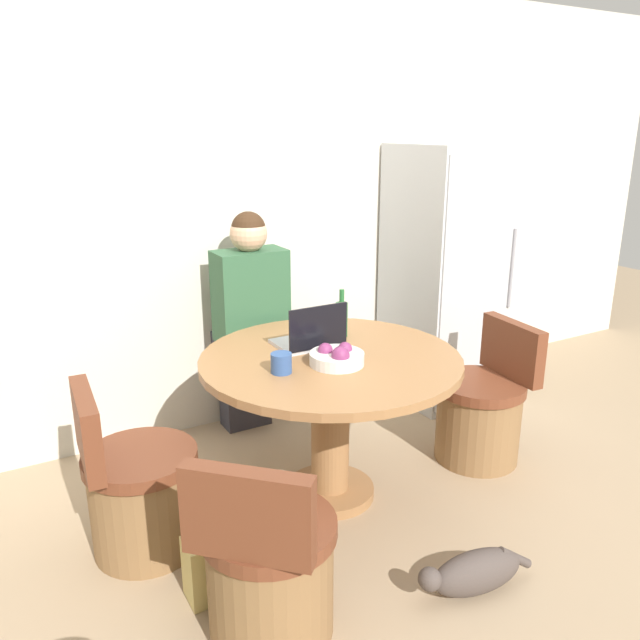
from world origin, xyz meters
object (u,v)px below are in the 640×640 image
Objects in this scene: chair_near_left_corner at (269,571)px; handbag at (224,562)px; refrigerator at (450,275)px; dining_table at (330,391)px; fruit_bowl at (337,357)px; bottle at (342,318)px; cat at (475,572)px; laptop at (310,338)px; chair_left_side at (139,494)px; person_seated at (248,316)px; chair_right_side at (481,413)px.

chair_near_left_corner reaches higher than handbag.
refrigerator is 1.54m from dining_table.
bottle is at bearing 55.52° from fruit_bowl.
refrigerator is 3.21× the size of cat.
laptop is at bearing -157.94° from refrigerator.
chair_left_side and chair_near_left_corner have the same top height.
handbag is (-0.65, -1.21, -0.60)m from person_seated.
bottle is (0.23, 0.33, 0.06)m from fruit_bowl.
chair_right_side is 1.00× the size of chair_near_left_corner.
refrigerator is at bearing 28.00° from dining_table.
fruit_bowl is (-0.95, -0.02, 0.52)m from chair_right_side.
person_seated is (-0.06, 0.84, 0.16)m from dining_table.
chair_left_side is at bearing 42.16° from person_seated.
bottle reaches higher than chair_right_side.
dining_table is 3.99× the size of laptop.
laptop is at bearing -72.43° from cat.
chair_left_side is at bearing 116.19° from handbag.
chair_right_side is at bearing -90.84° from chair_left_side.
refrigerator reaches higher than bottle.
person_seated reaches higher than chair_right_side.
refrigerator is 2.42m from chair_left_side.
bottle is (1.11, 0.17, 0.58)m from chair_left_side.
laptop is 1.25× the size of bottle.
laptop reaches higher than dining_table.
dining_table is 0.86m from person_seated.
chair_left_side is at bearing -89.16° from chair_right_side.
chair_right_side is 3.10× the size of fruit_bowl.
bottle is at bearing 33.32° from handbag.
refrigerator is at bearing -118.55° from cat.
refrigerator reaches higher than person_seated.
chair_right_side is at bearing 136.50° from person_seated.
refrigerator reaches higher than chair_near_left_corner.
chair_left_side is 2.49× the size of laptop.
chair_near_left_corner is 3.10× the size of fruit_bowl.
chair_left_side is 0.77m from chair_near_left_corner.
chair_near_left_corner is at bearing -77.23° from handbag.
fruit_bowl is (-0.01, -0.27, -0.01)m from laptop.
cat is (1.07, -0.93, -0.17)m from chair_left_side.
chair_right_side is 1.42m from person_seated.
person_seated is at bearing -44.31° from chair_left_side.
refrigerator is 1.36× the size of dining_table.
dining_table is 4.10× the size of handbag.
laptop reaches higher than cat.
chair_near_left_corner is at bearing -133.60° from bottle.
dining_table is 1.60× the size of chair_left_side.
chair_near_left_corner is at bearing -145.33° from refrigerator.
dining_table is 0.40m from bottle.
laptop is 1.24× the size of fruit_bowl.
handbag is (-0.90, -0.59, -0.71)m from bottle.
bottle is at bearing -84.12° from cat.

